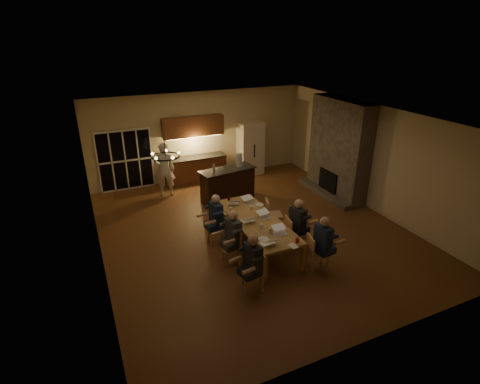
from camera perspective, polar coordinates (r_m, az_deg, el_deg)
name	(u,v)px	position (r m, az deg, el deg)	size (l,w,h in m)	color
floor	(253,230)	(10.57, 1.96, -5.87)	(9.00, 9.00, 0.00)	brown
back_wall	(199,136)	(13.88, -6.21, 8.46)	(8.00, 0.04, 3.20)	tan
left_wall	(92,204)	(9.00, -21.59, -1.76)	(0.04, 9.00, 3.20)	tan
right_wall	(372,158)	(12.11, 19.51, 4.94)	(0.04, 9.00, 3.20)	tan
ceiling	(255,116)	(9.41, 2.24, 11.44)	(8.00, 9.00, 0.04)	white
french_doors	(126,161)	(13.45, -17.05, 4.60)	(1.86, 0.08, 2.10)	black
fireplace	(339,148)	(12.76, 14.84, 6.44)	(0.58, 2.50, 3.20)	#5F554A
kitchenette	(195,150)	(13.61, -6.92, 6.37)	(2.24, 0.68, 2.40)	brown
refrigerator	(250,148)	(14.39, 1.60, 6.66)	(0.90, 0.68, 2.00)	beige
dining_table	(256,233)	(9.71, 2.48, -6.22)	(1.10, 3.01, 0.75)	#B69048
bar_island	(228,185)	(12.19, -1.89, 1.13)	(1.82, 0.68, 1.08)	black
chair_left_near	(253,271)	(8.19, 1.95, -11.92)	(0.44, 0.44, 0.89)	tan
chair_left_mid	(231,247)	(8.99, -1.40, -8.33)	(0.44, 0.44, 0.89)	tan
chair_left_far	(216,228)	(9.80, -3.61, -5.48)	(0.44, 0.44, 0.89)	tan
chair_right_near	(318,253)	(8.95, 11.78, -9.06)	(0.44, 0.44, 0.89)	tan
chair_right_mid	(295,233)	(9.64, 8.41, -6.23)	(0.44, 0.44, 0.89)	tan
chair_right_far	(274,214)	(10.50, 5.19, -3.41)	(0.44, 0.44, 0.89)	tan
person_left_near	(253,264)	(7.97, 1.95, -10.92)	(0.60, 0.60, 1.38)	#22252B
person_right_near	(323,244)	(8.83, 12.46, -7.76)	(0.60, 0.60, 1.38)	#1E2D4B
person_left_mid	(233,237)	(8.89, -1.02, -6.89)	(0.60, 0.60, 1.38)	#373C41
person_right_mid	(297,225)	(9.54, 8.73, -4.92)	(0.60, 0.60, 1.38)	#22252B
person_left_far	(216,219)	(9.70, -3.65, -4.17)	(0.60, 0.60, 1.38)	#1E2D4B
standing_person	(165,170)	(12.66, -11.43, 3.36)	(0.67, 0.44, 1.83)	silver
chandelier	(165,156)	(8.03, -11.29, 5.35)	(0.60, 0.60, 0.03)	black
laptop_a	(268,239)	(8.50, 4.22, -7.17)	(0.32, 0.28, 0.23)	silver
laptop_b	(281,230)	(8.90, 6.21, -5.73)	(0.32, 0.28, 0.23)	silver
laptop_c	(247,217)	(9.41, 1.15, -3.85)	(0.32, 0.28, 0.23)	silver
laptop_d	(265,214)	(9.58, 3.87, -3.37)	(0.32, 0.28, 0.23)	silver
laptop_e	(233,200)	(10.32, -1.07, -1.24)	(0.32, 0.28, 0.23)	silver
laptop_f	(249,199)	(10.37, 1.39, -1.13)	(0.32, 0.28, 0.23)	silver
mug_front	(261,226)	(9.15, 3.19, -5.20)	(0.08, 0.08, 0.10)	silver
mug_mid	(251,208)	(10.04, 1.68, -2.41)	(0.07, 0.07, 0.10)	silver
mug_back	(231,209)	(9.96, -1.43, -2.63)	(0.09, 0.09, 0.10)	silver
redcup_near	(297,240)	(8.64, 8.73, -7.28)	(0.08, 0.08, 0.12)	#AF150B
redcup_mid	(235,215)	(9.62, -0.76, -3.56)	(0.09, 0.09, 0.12)	#AF150B
can_silver	(270,230)	(8.95, 4.62, -5.86)	(0.06, 0.06, 0.12)	#B2B2B7
can_cola	(229,198)	(10.57, -1.73, -0.94)	(0.07, 0.07, 0.12)	#3F0F0C
can_right	(267,211)	(9.86, 4.18, -2.90)	(0.06, 0.06, 0.12)	#B2B2B7
plate_near	(279,227)	(9.25, 6.01, -5.25)	(0.23, 0.23, 0.02)	silver
plate_left	(263,239)	(8.70, 3.57, -7.16)	(0.24, 0.24, 0.02)	silver
plate_far	(259,205)	(10.31, 2.95, -1.93)	(0.25, 0.25, 0.02)	silver
notepad	(293,246)	(8.51, 8.12, -8.16)	(0.16, 0.22, 0.01)	white
bar_bottle	(214,168)	(11.76, -4.00, 3.69)	(0.07, 0.07, 0.24)	#99999E
bar_blender	(239,160)	(12.13, -0.13, 4.87)	(0.14, 0.14, 0.44)	silver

